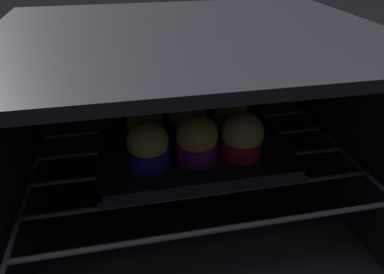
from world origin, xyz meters
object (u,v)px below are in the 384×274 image
Objects in this scene: muffin_row1_col1 at (188,118)px; muffin_row1_col2 at (229,114)px; baking_tray at (192,149)px; muffin_row0_col2 at (242,137)px; muffin_row0_col0 at (148,146)px; muffin_row0_col1 at (199,140)px; muffin_row1_col0 at (145,124)px.

muffin_row1_col2 is (7.78, 0.38, -0.21)cm from muffin_row1_col1.
baking_tray is 9.56cm from muffin_row0_col2.
muffin_row0_col0 is at bearing -153.36° from baking_tray.
muffin_row1_col0 is at bearing 135.58° from muffin_row0_col1.
baking_tray is 4.19× the size of muffin_row0_col0.
muffin_row0_col0 is 7.89cm from muffin_row1_col0.
muffin_row0_col1 is 7.58cm from muffin_row1_col1.
muffin_row1_col2 is at bearing 26.84° from muffin_row0_col0.
muffin_row1_col0 is 0.90× the size of muffin_row1_col2.
baking_tray is 9.74cm from muffin_row0_col0.
muffin_row0_col1 is at bearing -133.58° from muffin_row1_col2.
muffin_row0_col0 is 0.97× the size of muffin_row1_col2.
muffin_row1_col1 reaches higher than muffin_row0_col2.
muffin_row0_col2 is (7.37, -0.19, -0.17)cm from muffin_row0_col1.
muffin_row0_col0 is at bearing -179.76° from muffin_row0_col1.
muffin_row1_col1 reaches higher than muffin_row0_col1.
muffin_row1_col2 is (7.57, 7.96, -0.10)cm from muffin_row0_col1.
baking_tray is at bearing 151.52° from muffin_row0_col2.
muffin_row0_col0 is 0.99× the size of muffin_row0_col2.
muffin_row1_col1 is (8.03, 7.62, 0.30)cm from muffin_row0_col0.
baking_tray is at bearing -26.70° from muffin_row1_col0.
muffin_row1_col1 is 1.08× the size of muffin_row1_col2.
muffin_row1_col2 is (7.84, 4.00, 4.05)cm from baking_tray.
muffin_row1_col1 is at bearing 91.51° from muffin_row0_col1.
muffin_row0_col0 is at bearing -91.57° from muffin_row1_col0.
muffin_row0_col2 is at bearing -0.56° from muffin_row0_col0.
muffin_row1_col1 reaches higher than muffin_row0_col0.
baking_tray is at bearing -152.96° from muffin_row1_col2.
muffin_row0_col2 is at bearing -91.45° from muffin_row1_col2.
muffin_row0_col2 is at bearing -27.59° from muffin_row1_col0.
muffin_row0_col0 is 8.23cm from muffin_row0_col1.
muffin_row0_col1 is 1.10× the size of muffin_row1_col0.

